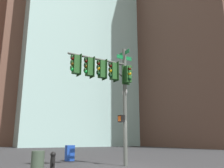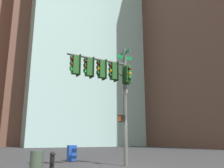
% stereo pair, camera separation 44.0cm
% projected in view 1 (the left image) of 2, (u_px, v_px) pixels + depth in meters
% --- Properties ---
extents(ground_plane, '(200.00, 200.00, 0.00)m').
position_uv_depth(ground_plane, '(120.00, 166.00, 13.06)').
color(ground_plane, '#2D2D30').
extents(signal_pole_assembly, '(1.13, 4.22, 6.91)m').
position_uv_depth(signal_pole_assembly, '(109.00, 80.00, 13.61)').
color(signal_pole_assembly, '#4C514C').
rests_on(signal_pole_assembly, ground_plane).
extents(fire_hydrant, '(0.34, 0.26, 0.87)m').
position_uv_depth(fire_hydrant, '(53.00, 160.00, 11.26)').
color(fire_hydrant, black).
rests_on(fire_hydrant, ground_plane).
extents(litter_bin, '(0.56, 0.56, 0.95)m').
position_uv_depth(litter_bin, '(38.00, 162.00, 10.28)').
color(litter_bin, '#384738').
rests_on(litter_bin, ground_plane).
extents(newspaper_box, '(0.48, 0.59, 1.05)m').
position_uv_depth(newspaper_box, '(70.00, 153.00, 16.34)').
color(newspaper_box, '#193FA5').
rests_on(newspaper_box, ground_plane).
extents(building_brick_nearside, '(24.32, 17.37, 58.61)m').
position_uv_depth(building_brick_nearside, '(198.00, 12.00, 52.84)').
color(building_brick_nearside, '#4C3328').
rests_on(building_brick_nearside, ground_plane).
extents(building_brick_midblock, '(20.91, 15.57, 49.50)m').
position_uv_depth(building_brick_midblock, '(32.00, 52.00, 64.52)').
color(building_brick_midblock, brown).
rests_on(building_brick_midblock, ground_plane).
extents(building_glass_tower, '(23.85, 27.87, 76.23)m').
position_uv_depth(building_glass_tower, '(78.00, 5.00, 66.04)').
color(building_glass_tower, '#9EC6C1').
rests_on(building_glass_tower, ground_plane).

